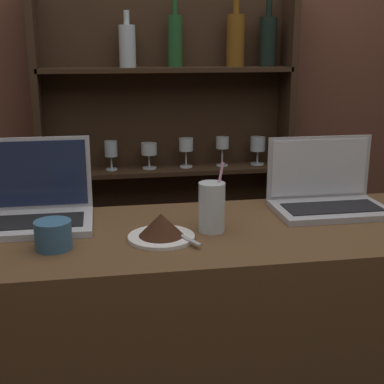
% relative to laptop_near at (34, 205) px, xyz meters
% --- Properties ---
extents(back_wall, '(7.00, 0.06, 2.70)m').
position_rel_laptop_near_xyz_m(back_wall, '(0.58, 0.99, 0.25)').
color(back_wall, brown).
rests_on(back_wall, ground_plane).
extents(back_shelf, '(1.13, 0.18, 1.78)m').
position_rel_laptop_near_xyz_m(back_shelf, '(0.50, 0.91, -0.15)').
color(back_shelf, '#332114').
rests_on(back_shelf, ground_plane).
extents(laptop_near, '(0.32, 0.23, 0.23)m').
position_rel_laptop_near_xyz_m(laptop_near, '(0.00, 0.00, 0.00)').
color(laptop_near, silver).
rests_on(laptop_near, bar_counter).
extents(laptop_far, '(0.33, 0.21, 0.21)m').
position_rel_laptop_near_xyz_m(laptop_far, '(0.86, -0.02, -0.00)').
color(laptop_far, '#ADADB2').
rests_on(laptop_far, bar_counter).
extents(cake_plate, '(0.17, 0.18, 0.07)m').
position_rel_laptop_near_xyz_m(cake_plate, '(0.34, -0.19, -0.02)').
color(cake_plate, white).
rests_on(cake_plate, bar_counter).
extents(water_glass, '(0.07, 0.07, 0.19)m').
position_rel_laptop_near_xyz_m(water_glass, '(0.47, -0.15, 0.02)').
color(water_glass, silver).
rests_on(water_glass, bar_counter).
extents(coffee_cup, '(0.09, 0.09, 0.07)m').
position_rel_laptop_near_xyz_m(coffee_cup, '(0.07, -0.21, -0.01)').
color(coffee_cup, '#38668C').
rests_on(coffee_cup, bar_counter).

